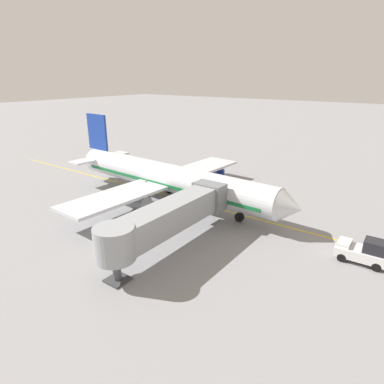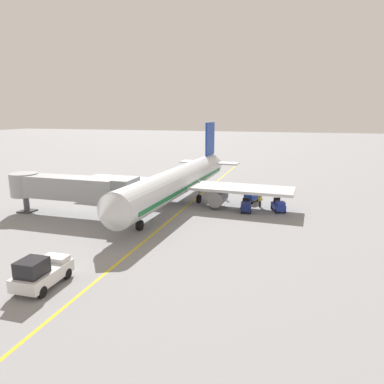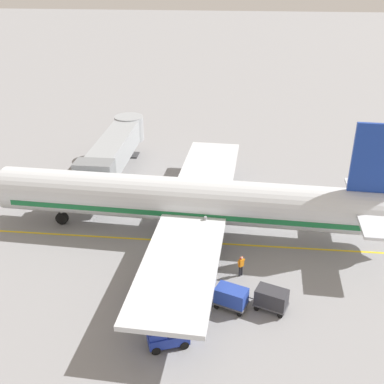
% 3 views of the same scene
% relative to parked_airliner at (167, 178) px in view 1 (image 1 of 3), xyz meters
% --- Properties ---
extents(ground_plane, '(400.00, 400.00, 0.00)m').
position_rel_parked_airliner_xyz_m(ground_plane, '(-1.33, 2.15, -3.19)').
color(ground_plane, gray).
extents(gate_lead_in_line, '(0.24, 80.00, 0.01)m').
position_rel_parked_airliner_xyz_m(gate_lead_in_line, '(-1.33, 2.15, -3.18)').
color(gate_lead_in_line, gold).
rests_on(gate_lead_in_line, ground).
extents(parked_airliner, '(30.20, 37.31, 10.63)m').
position_rel_parked_airliner_xyz_m(parked_airliner, '(0.00, 0.00, 0.00)').
color(parked_airliner, silver).
rests_on(parked_airliner, ground).
extents(jet_bridge, '(16.57, 3.50, 4.98)m').
position_rel_parked_airliner_xyz_m(jet_bridge, '(10.49, 8.97, 0.27)').
color(jet_bridge, '#93999E').
rests_on(jet_bridge, ground).
extents(pushback_tractor, '(2.31, 4.45, 2.40)m').
position_rel_parked_airliner_xyz_m(pushback_tractor, '(1.86, 24.93, -2.09)').
color(pushback_tractor, silver).
rests_on(pushback_tractor, ground).
extents(baggage_tug_lead, '(1.64, 2.66, 1.62)m').
position_rel_parked_airliner_xyz_m(baggage_tug_lead, '(-9.26, 1.23, -2.47)').
color(baggage_tug_lead, navy).
rests_on(baggage_tug_lead, ground).
extents(baggage_tug_trailing, '(2.02, 2.76, 1.62)m').
position_rel_parked_airliner_xyz_m(baggage_tug_trailing, '(-13.17, -0.15, -2.47)').
color(baggage_tug_trailing, '#1E339E').
rests_on(baggage_tug_trailing, ground).
extents(baggage_cart_front, '(1.99, 2.96, 1.58)m').
position_rel_parked_airliner_xyz_m(baggage_cart_front, '(-9.27, -3.95, -2.24)').
color(baggage_cart_front, '#4C4C51').
rests_on(baggage_cart_front, ground).
extents(baggage_cart_second_in_train, '(1.99, 2.96, 1.58)m').
position_rel_parked_airliner_xyz_m(baggage_cart_second_in_train, '(-9.14, -6.64, -2.24)').
color(baggage_cart_second_in_train, '#4C4C51').
rests_on(baggage_cart_second_in_train, ground).
extents(ground_crew_wing_walker, '(0.49, 0.64, 1.69)m').
position_rel_parked_airliner_xyz_m(ground_crew_wing_walker, '(-10.71, -1.71, -2.23)').
color(ground_crew_wing_walker, '#232328').
rests_on(ground_crew_wing_walker, ground).
extents(ground_crew_loader, '(0.56, 0.59, 1.69)m').
position_rel_parked_airliner_xyz_m(ground_crew_loader, '(-5.56, -4.56, -2.23)').
color(ground_crew_loader, '#232328').
rests_on(ground_crew_loader, ground).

